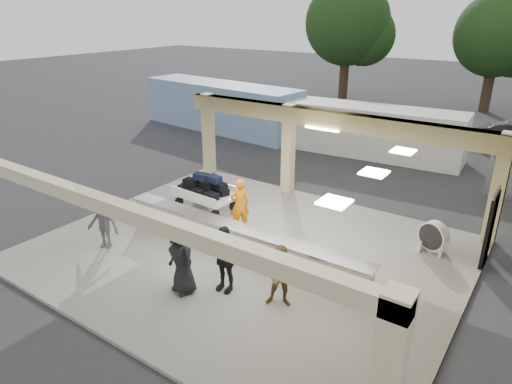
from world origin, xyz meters
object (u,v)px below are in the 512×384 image
Objects in this scene: baggage_counter at (238,242)px; drum_fan at (434,236)px; passenger_d at (182,258)px; luggage_cart at (205,190)px; passenger_a at (282,276)px; baggage_handler at (240,205)px; passenger_c at (103,223)px; passenger_b at (224,258)px; container_blue at (221,107)px; container_white at (349,128)px.

baggage_counter is 8.29× the size of drum_fan.
baggage_counter is at bearing 103.93° from passenger_d.
luggage_cart is (-3.06, 2.13, 0.21)m from baggage_counter.
passenger_d is at bearing -52.30° from luggage_cart.
drum_fan is at bearing 39.33° from passenger_a.
baggage_counter is 5.14× the size of passenger_a.
passenger_c is at bearing -5.02° from baggage_handler.
passenger_d is (0.89, -3.60, 0.06)m from baggage_handler.
passenger_b is (-3.85, -5.01, 0.37)m from drum_fan.
passenger_b is at bearing 165.06° from passenger_a.
baggage_handler is at bearing 115.78° from passenger_a.
baggage_counter is at bearing 111.45° from passenger_b.
container_blue is at bearing -104.49° from baggage_handler.
baggage_handler is at bearing -43.44° from container_blue.
baggage_handler reaches higher than baggage_counter.
passenger_a is at bearing 6.10° from passenger_b.
drum_fan is 0.62× the size of passenger_a.
passenger_a reaches higher than luggage_cart.
passenger_c is 15.21m from container_blue.
passenger_b is at bearing 64.43° from baggage_handler.
passenger_d is (-4.68, -5.67, 0.42)m from drum_fan.
drum_fan is 0.09× the size of container_white.
baggage_handler is 10.61m from container_white.
baggage_counter is 1.78m from baggage_handler.
baggage_counter is 5.74m from drum_fan.
baggage_counter is 4.11m from passenger_c.
luggage_cart is 1.45× the size of passenger_a.
drum_fan is 0.52× the size of passenger_d.
container_white is 8.23m from container_blue.
passenger_b reaches higher than baggage_counter.
passenger_b is 0.17× the size of container_blue.
passenger_d is (-2.36, -0.92, 0.15)m from passenger_a.
passenger_d reaches higher than drum_fan.
passenger_b reaches higher than baggage_handler.
container_white is (-0.96, 10.56, 0.22)m from baggage_handler.
luggage_cart reaches higher than baggage_counter.
passenger_a is 0.14× the size of container_white.
passenger_a is at bearing -93.61° from drum_fan.
passenger_c is at bearing -95.28° from luggage_cart.
baggage_handler is at bearing 120.65° from passenger_d.
passenger_a is 13.90m from container_white.
passenger_b is at bearing 55.31° from passenger_d.
passenger_d is at bearing -86.60° from container_white.
container_blue is (-8.23, -0.08, 0.17)m from container_white.
passenger_c is 3.57m from passenger_d.
drum_fan is at bearing 37.36° from baggage_counter.
container_white reaches higher than baggage_handler.
passenger_b is at bearing -13.43° from passenger_c.
container_blue is (-10.18, 11.90, 0.79)m from baggage_counter.
luggage_cart is 0.21× the size of container_white.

